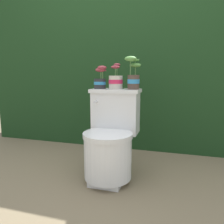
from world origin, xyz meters
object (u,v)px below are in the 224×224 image
Objects in this scene: potted_plant_left at (100,80)px; potted_plant_middle at (133,76)px; toilet at (111,139)px; potted_plant_midleft at (116,81)px.

potted_plant_middle reaches higher than potted_plant_left.
potted_plant_left is (-0.14, 0.15, 0.47)m from toilet.
potted_plant_midleft reaches higher than potted_plant_left.
potted_plant_middle reaches higher than potted_plant_midleft.
potted_plant_middle reaches higher than toilet.
potted_plant_middle is (0.15, -0.00, 0.04)m from potted_plant_midleft.
toilet is 3.37× the size of potted_plant_midleft.
toilet is 0.52m from potted_plant_left.
potted_plant_midleft is at bearing 90.69° from toilet.
potted_plant_midleft is at bearing 179.13° from potted_plant_middle.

